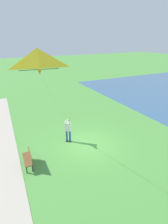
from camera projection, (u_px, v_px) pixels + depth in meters
name	position (u px, v px, depth m)	size (l,w,h in m)	color
ground_plane	(87.00, 144.00, 13.81)	(120.00, 120.00, 0.00)	#4C8E3D
walkway_path	(0.00, 191.00, 9.70)	(2.40, 32.00, 0.02)	#ADA393
person_kite_flyer	(68.00, 128.00, 13.79)	(0.56, 0.61, 1.83)	#232328
flying_kite	(38.00, 61.00, 8.56)	(3.12, 2.97, 4.87)	yellow
park_bench_near_walkway	(29.00, 158.00, 11.41)	(0.51, 1.52, 0.88)	brown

